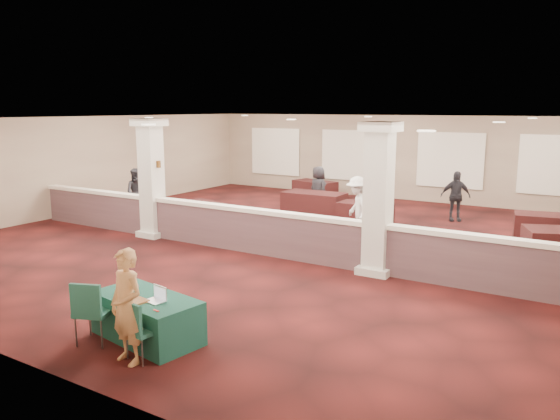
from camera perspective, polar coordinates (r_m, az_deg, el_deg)
The scene contains 30 objects.
ground at distance 14.49m, azimuth 1.15°, elevation -3.25°, with size 16.00×16.00×0.00m, color #431110.
wall_back at distance 21.43m, azimuth 12.17°, elevation 5.39°, with size 16.00×0.04×3.20m, color #88705E.
wall_left at distance 19.49m, azimuth -19.59°, elevation 4.50°, with size 0.04×16.00×3.20m, color #88705E.
ceiling at distance 14.07m, azimuth 1.20°, elevation 9.50°, with size 16.00×16.00×0.02m, color white.
partition_wall at distance 13.13m, azimuth -2.18°, elevation -2.18°, with size 15.60×0.28×1.10m.
column_left at distance 15.15m, azimuth -13.29°, elevation 3.38°, with size 0.72×0.72×3.20m.
column_right at distance 11.55m, azimuth 10.24°, elevation 1.28°, with size 0.72×0.72×3.20m.
sconce_left at distance 15.31m, azimuth -14.09°, elevation 4.78°, with size 0.12×0.12×0.18m.
sconce_right at distance 14.91m, azimuth -12.58°, elevation 4.70°, with size 0.12×0.12×0.18m.
near_table at distance 8.70m, azimuth -13.72°, elevation -10.87°, with size 1.75×0.87×0.67m, color #113E2F.
conf_chair_main at distance 7.96m, azimuth -14.47°, elevation -11.59°, with size 0.50×0.51×0.88m.
conf_chair_side at distance 8.64m, azimuth -19.15°, elevation -9.60°, with size 0.64×0.64×0.98m.
woman at distance 7.85m, azimuth -15.73°, elevation -9.68°, with size 0.58×0.39×1.62m, color tan.
far_table_front_left at distance 16.42m, azimuth -7.73°, elevation -0.45°, with size 1.71×0.85×0.69m, color black.
far_table_front_center at distance 16.69m, azimuth 8.87°, elevation -0.38°, with size 1.61×0.80×0.65m, color black.
far_table_back_left at distance 21.24m, azimuth 3.66°, elevation 2.14°, with size 1.69×0.84×0.68m, color black.
far_table_back_center at distance 17.63m, azimuth 3.58°, elevation 0.57°, with size 1.97×0.98×0.80m, color black.
far_table_back_right at distance 15.95m, azimuth 26.49°, elevation -1.74°, with size 1.82×0.91×0.74m, color black.
attendee_a at distance 18.11m, azimuth -14.66°, elevation 1.75°, with size 0.76×0.42×1.57m, color black.
attendee_b at distance 14.66m, azimuth 8.08°, elevation 0.20°, with size 1.09×0.50×1.70m, color white.
attendee_c at distance 17.76m, azimuth 17.86°, elevation 1.39°, with size 0.92×0.44×1.56m, color black.
attendee_d at distance 18.37m, azimuth 4.01°, elevation 2.17°, with size 0.77×0.41×1.55m, color black.
laptop_base at distance 8.34m, azimuth -12.97°, elevation -9.26°, with size 0.30×0.21×0.02m, color silver.
laptop_screen at distance 8.37m, azimuth -12.41°, elevation -8.39°, with size 0.30×0.01×0.20m, color silver.
screen_glow at distance 8.37m, azimuth -12.44°, elevation -8.49°, with size 0.28×0.00×0.17m, color silver.
knitting at distance 8.42m, azimuth -14.93°, elevation -9.12°, with size 0.37×0.28×0.03m, color orange.
yarn_cream at distance 8.92m, azimuth -16.22°, elevation -7.81°, with size 0.10×0.10×0.10m, color beige.
yarn_red at distance 9.10m, azimuth -15.97°, elevation -7.46°, with size 0.09×0.09×0.09m, color #5E2012.
yarn_grey at distance 8.95m, azimuth -14.81°, elevation -7.69°, with size 0.10×0.10×0.10m, color #4C4C51.
scissors at distance 7.98m, azimuth -12.82°, elevation -10.21°, with size 0.11×0.03×0.01m, color red.
Camera 1 is at (7.15, -12.11, 3.49)m, focal length 35.00 mm.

